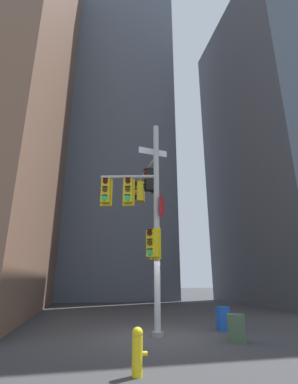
# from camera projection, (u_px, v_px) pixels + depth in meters

# --- Properties ---
(ground) EXTENTS (120.00, 120.00, 0.00)m
(ground) POSITION_uv_depth(u_px,v_px,m) (158.00, 337.00, 9.46)
(ground) COLOR #38383A
(building_tower_right) EXTENTS (13.22, 13.22, 28.74)m
(building_tower_right) POSITION_uv_depth(u_px,v_px,m) (296.00, 144.00, 26.80)
(building_tower_right) COLOR #4C5460
(building_tower_right) RESTS_ON ground
(building_mid_block) EXTENTS (16.22, 16.22, 44.64)m
(building_mid_block) POSITION_uv_depth(u_px,v_px,m) (101.00, 124.00, 38.26)
(building_mid_block) COLOR #4C5460
(building_mid_block) RESTS_ON ground
(signal_pole_assembly) EXTENTS (2.78, 3.69, 8.13)m
(signal_pole_assembly) POSITION_uv_depth(u_px,v_px,m) (143.00, 205.00, 11.38)
(signal_pole_assembly) COLOR #B2B2B5
(signal_pole_assembly) RESTS_ON ground
(fire_hydrant) EXTENTS (0.33, 0.23, 0.91)m
(fire_hydrant) POSITION_uv_depth(u_px,v_px,m) (137.00, 350.00, 5.70)
(fire_hydrant) COLOR yellow
(fire_hydrant) RESTS_ON ground
(newspaper_box) EXTENTS (0.45, 0.36, 0.86)m
(newspaper_box) POSITION_uv_depth(u_px,v_px,m) (223.00, 318.00, 10.73)
(newspaper_box) COLOR #194CB2
(newspaper_box) RESTS_ON ground
(trash_bin) EXTENTS (0.54, 0.54, 0.82)m
(trash_bin) POSITION_uv_depth(u_px,v_px,m) (237.00, 328.00, 8.68)
(trash_bin) COLOR #3F593F
(trash_bin) RESTS_ON ground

